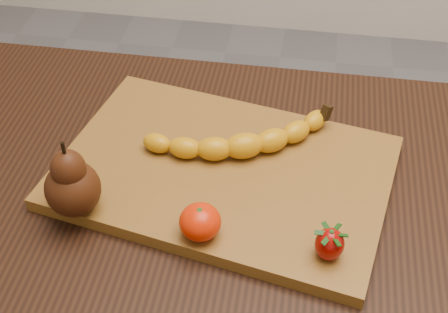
% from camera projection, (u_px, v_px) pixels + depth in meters
% --- Properties ---
extents(table, '(1.00, 0.70, 0.76)m').
position_uv_depth(table, '(210.00, 257.00, 0.90)').
color(table, black).
rests_on(table, ground).
extents(cutting_board, '(0.50, 0.38, 0.02)m').
position_uv_depth(cutting_board, '(224.00, 172.00, 0.87)').
color(cutting_board, brown).
rests_on(cutting_board, table).
extents(banana, '(0.24, 0.14, 0.04)m').
position_uv_depth(banana, '(244.00, 146.00, 0.87)').
color(banana, orange).
rests_on(banana, cutting_board).
extents(pear, '(0.09, 0.09, 0.11)m').
position_uv_depth(pear, '(70.00, 177.00, 0.77)').
color(pear, '#3F1C0A').
rests_on(pear, cutting_board).
extents(mandarin, '(0.06, 0.06, 0.04)m').
position_uv_depth(mandarin, '(200.00, 222.00, 0.76)').
color(mandarin, red).
rests_on(mandarin, cutting_board).
extents(strawberry, '(0.04, 0.04, 0.04)m').
position_uv_depth(strawberry, '(330.00, 243.00, 0.74)').
color(strawberry, '#9C0804').
rests_on(strawberry, cutting_board).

